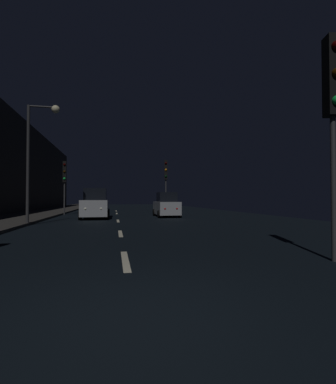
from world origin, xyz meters
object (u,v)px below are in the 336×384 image
at_px(traffic_light_far_right, 166,174).
at_px(car_parked_right_far, 166,206).
at_px(streetlamp_overhead, 38,144).
at_px(traffic_light_far_left, 65,176).
at_px(traffic_light_near_right, 333,95).
at_px(car_approaching_headlights, 95,205).

relative_size(traffic_light_far_right, car_parked_right_far, 1.33).
bearing_deg(streetlamp_overhead, car_parked_right_far, 35.10).
bearing_deg(car_parked_right_far, streetlamp_overhead, 125.10).
bearing_deg(traffic_light_far_left, streetlamp_overhead, -3.93).
xyz_separation_m(streetlamp_overhead, car_parked_right_far, (8.25, 5.80, -3.56)).
bearing_deg(traffic_light_far_right, streetlamp_overhead, -32.56).
bearing_deg(streetlamp_overhead, traffic_light_near_right, -49.44).
bearing_deg(traffic_light_near_right, traffic_light_far_right, -167.99).
bearing_deg(car_approaching_headlights, car_parked_right_far, 98.61).
xyz_separation_m(car_approaching_headlights, car_parked_right_far, (5.48, 0.83, -0.11)).
bearing_deg(car_approaching_headlights, traffic_light_near_right, 22.15).
relative_size(car_approaching_headlights, car_parked_right_far, 1.12).
bearing_deg(car_parked_right_far, traffic_light_near_right, -176.89).
distance_m(traffic_light_far_right, car_approaching_headlights, 8.71).
relative_size(traffic_light_far_left, car_parked_right_far, 1.24).
bearing_deg(traffic_light_far_left, car_approaching_headlights, 24.53).
xyz_separation_m(traffic_light_far_left, car_approaching_headlights, (3.06, -5.28, -2.50)).
distance_m(traffic_light_near_right, streetlamp_overhead, 14.08).
relative_size(traffic_light_near_right, streetlamp_overhead, 0.80).
distance_m(traffic_light_near_right, traffic_light_far_left, 22.97).
bearing_deg(traffic_light_far_right, traffic_light_near_right, 8.94).
height_order(traffic_light_far_left, car_approaching_headlights, traffic_light_far_left).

